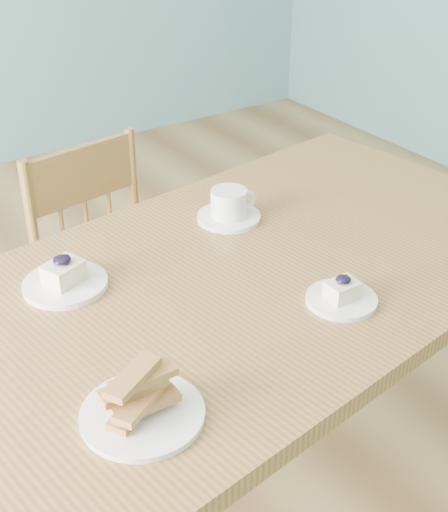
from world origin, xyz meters
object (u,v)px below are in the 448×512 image
(dining_chair, at_px, (116,286))
(coffee_cup, at_px, (229,207))
(biscotti_plate, at_px, (142,403))
(cheesecake_plate_near, at_px, (342,295))
(cheesecake_plate_far, at_px, (65,279))
(dining_table, at_px, (254,294))

(dining_chair, xyz_separation_m, coffee_cup, (0.15, -0.38, 0.38))
(coffee_cup, relative_size, biscotti_plate, 0.76)
(dining_chair, height_order, biscotti_plate, biscotti_plate)
(cheesecake_plate_near, relative_size, cheesecake_plate_far, 0.82)
(dining_chair, distance_m, cheesecake_plate_near, 0.89)
(dining_chair, bearing_deg, dining_table, -91.78)
(dining_chair, bearing_deg, coffee_cup, -77.79)
(dining_table, height_order, cheesecake_plate_far, cheesecake_plate_far)
(dining_table, bearing_deg, dining_chair, 88.83)
(dining_table, bearing_deg, coffee_cup, 62.20)
(biscotti_plate, bearing_deg, dining_table, 33.26)
(cheesecake_plate_near, xyz_separation_m, cheesecake_plate_far, (-0.44, 0.36, 0.00))
(dining_table, bearing_deg, cheesecake_plate_near, -82.52)
(dining_table, relative_size, dining_chair, 1.85)
(cheesecake_plate_far, distance_m, biscotti_plate, 0.43)
(cheesecake_plate_far, xyz_separation_m, coffee_cup, (0.45, 0.06, 0.01))
(dining_chair, height_order, cheesecake_plate_far, cheesecake_plate_far)
(dining_table, height_order, dining_chair, dining_chair)
(cheesecake_plate_far, distance_m, coffee_cup, 0.46)
(dining_chair, relative_size, cheesecake_plate_far, 4.80)
(coffee_cup, bearing_deg, dining_table, -96.68)
(dining_table, xyz_separation_m, dining_chair, (-0.07, 0.59, -0.27))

